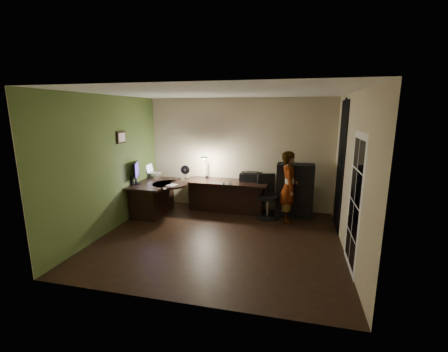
% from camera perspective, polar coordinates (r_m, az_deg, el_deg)
% --- Properties ---
extents(floor, '(4.50, 4.00, 0.01)m').
position_cam_1_polar(floor, '(5.84, -0.99, -11.93)').
color(floor, black).
rests_on(floor, ground).
extents(ceiling, '(4.50, 4.00, 0.01)m').
position_cam_1_polar(ceiling, '(5.33, -1.10, 15.68)').
color(ceiling, silver).
rests_on(ceiling, floor).
extents(wall_back, '(4.50, 0.01, 2.70)m').
position_cam_1_polar(wall_back, '(7.36, 2.88, 4.15)').
color(wall_back, '#BDAE8A').
rests_on(wall_back, floor).
extents(wall_front, '(4.50, 0.01, 2.70)m').
position_cam_1_polar(wall_front, '(3.57, -9.15, -4.79)').
color(wall_front, '#BDAE8A').
rests_on(wall_front, floor).
extents(wall_left, '(0.01, 4.00, 2.70)m').
position_cam_1_polar(wall_left, '(6.37, -21.11, 2.06)').
color(wall_left, '#BDAE8A').
rests_on(wall_left, floor).
extents(wall_right, '(0.01, 4.00, 2.70)m').
position_cam_1_polar(wall_right, '(5.34, 23.10, 0.05)').
color(wall_right, '#BDAE8A').
rests_on(wall_right, floor).
extents(green_wall_overlay, '(0.00, 4.00, 2.70)m').
position_cam_1_polar(green_wall_overlay, '(6.36, -21.00, 2.06)').
color(green_wall_overlay, '#4A632B').
rests_on(green_wall_overlay, floor).
extents(arched_doorway, '(0.01, 0.90, 2.60)m').
position_cam_1_polar(arched_doorway, '(6.46, 21.32, 1.73)').
color(arched_doorway, black).
rests_on(arched_doorway, floor).
extents(french_door, '(0.02, 0.92, 2.10)m').
position_cam_1_polar(french_door, '(4.88, 23.62, -4.72)').
color(french_door, white).
rests_on(french_door, floor).
extents(framed_picture, '(0.04, 0.30, 0.25)m').
position_cam_1_polar(framed_picture, '(6.66, -19.01, 6.98)').
color(framed_picture, black).
rests_on(framed_picture, wall_left).
extents(desk_left, '(0.84, 1.33, 0.76)m').
position_cam_1_polar(desk_left, '(7.24, -13.09, -4.16)').
color(desk_left, black).
rests_on(desk_left, floor).
extents(desk_right, '(2.01, 0.75, 0.75)m').
position_cam_1_polar(desk_right, '(7.25, 0.42, -3.86)').
color(desk_right, black).
rests_on(desk_right, floor).
extents(cabinet, '(0.83, 0.42, 1.23)m').
position_cam_1_polar(cabinet, '(7.02, 13.32, -2.70)').
color(cabinet, black).
rests_on(cabinet, floor).
extents(laptop_stand, '(0.27, 0.25, 0.10)m').
position_cam_1_polar(laptop_stand, '(7.77, -13.16, 0.22)').
color(laptop_stand, silver).
rests_on(laptop_stand, desk_left).
extents(laptop, '(0.35, 0.33, 0.24)m').
position_cam_1_polar(laptop, '(7.72, -12.96, 1.41)').
color(laptop, silver).
rests_on(laptop, laptop_stand).
extents(monitor, '(0.32, 0.56, 0.37)m').
position_cam_1_polar(monitor, '(7.12, -16.47, 0.06)').
color(monitor, black).
rests_on(monitor, desk_left).
extents(mouse, '(0.08, 0.10, 0.04)m').
position_cam_1_polar(mouse, '(6.45, -11.25, -2.43)').
color(mouse, silver).
rests_on(mouse, desk_left).
extents(phone, '(0.10, 0.14, 0.01)m').
position_cam_1_polar(phone, '(7.02, -9.85, -1.29)').
color(phone, black).
rests_on(phone, desk_left).
extents(pen, '(0.07, 0.11, 0.01)m').
position_cam_1_polar(pen, '(6.96, -13.76, -1.58)').
color(pen, black).
rests_on(pen, desk_left).
extents(speaker, '(0.10, 0.10, 0.19)m').
position_cam_1_polar(speaker, '(7.03, -17.08, -0.87)').
color(speaker, black).
rests_on(speaker, desk_left).
extents(notepad, '(0.22, 0.27, 0.01)m').
position_cam_1_polar(notepad, '(6.79, -9.86, -1.74)').
color(notepad, silver).
rests_on(notepad, desk_left).
extents(desk_fan, '(0.23, 0.13, 0.34)m').
position_cam_1_polar(desk_fan, '(7.43, -7.33, 0.75)').
color(desk_fan, black).
rests_on(desk_fan, desk_right).
extents(headphones, '(0.19, 0.10, 0.09)m').
position_cam_1_polar(headphones, '(6.76, 0.55, -1.42)').
color(headphones, '#12609D').
rests_on(headphones, desk_right).
extents(printer, '(0.50, 0.40, 0.21)m').
position_cam_1_polar(printer, '(7.20, 5.11, -0.10)').
color(printer, black).
rests_on(printer, desk_right).
extents(desk_lamp, '(0.22, 0.30, 0.60)m').
position_cam_1_polar(desk_lamp, '(7.42, -3.31, 1.83)').
color(desk_lamp, black).
rests_on(desk_lamp, desk_right).
extents(office_chair, '(0.69, 0.69, 0.98)m').
position_cam_1_polar(office_chair, '(6.85, 8.37, -3.95)').
color(office_chair, black).
rests_on(office_chair, floor).
extents(person, '(0.43, 0.59, 1.56)m').
position_cam_1_polar(person, '(6.61, 12.24, -2.08)').
color(person, '#D8A88C').
rests_on(person, floor).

